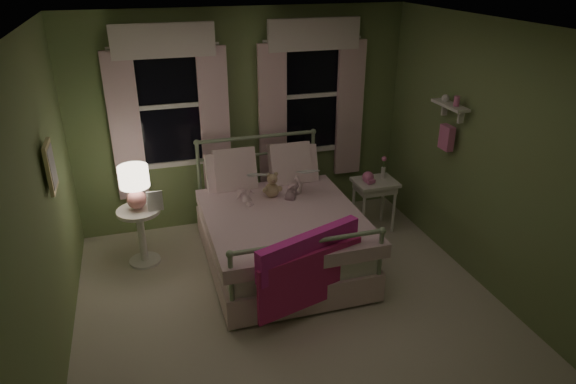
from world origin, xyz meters
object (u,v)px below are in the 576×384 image
object	(u,v)px
nightstand_left	(141,229)
table_lamp	(135,183)
teddy_bear	(272,187)
child_right	(292,169)
child_left	(244,175)
bed	(279,231)
nightstand_right	(375,188)

from	to	relation	value
nightstand_left	table_lamp	xyz separation A→B (m)	(0.00, 0.00, 0.54)
teddy_bear	nightstand_left	distance (m)	1.49
child_right	table_lamp	distance (m)	1.71
nightstand_left	teddy_bear	bearing A→B (deg)	-5.98
nightstand_left	table_lamp	bearing A→B (deg)	45.00
child_left	teddy_bear	size ratio (longest dim) A/B	2.26
table_lamp	nightstand_left	bearing A→B (deg)	-135.00
teddy_bear	child_right	bearing A→B (deg)	29.50
bed	table_lamp	distance (m)	1.60
teddy_bear	bed	bearing A→B (deg)	-90.00
teddy_bear	nightstand_right	bearing A→B (deg)	5.44
teddy_bear	nightstand_right	world-z (taller)	teddy_bear
table_lamp	teddy_bear	bearing A→B (deg)	-5.98
child_left	nightstand_right	xyz separation A→B (m)	(1.59, -0.03, -0.36)
child_left	table_lamp	size ratio (longest dim) A/B	1.42
child_left	table_lamp	distance (m)	1.15
child_right	nightstand_right	bearing A→B (deg)	-156.95
child_left	nightstand_right	bearing A→B (deg)	-178.85
nightstand_right	child_right	bearing A→B (deg)	178.16
nightstand_right	child_left	bearing A→B (deg)	178.80
table_lamp	nightstand_right	xyz separation A→B (m)	(2.75, -0.03, -0.40)
child_right	teddy_bear	distance (m)	0.34
child_left	nightstand_left	world-z (taller)	child_left
bed	nightstand_left	size ratio (longest dim) A/B	3.13
child_left	table_lamp	bearing A→B (deg)	2.75
nightstand_right	nightstand_left	bearing A→B (deg)	179.48
nightstand_left	table_lamp	size ratio (longest dim) A/B	1.36
teddy_bear	table_lamp	size ratio (longest dim) A/B	0.63
teddy_bear	table_lamp	xyz separation A→B (m)	(-1.43, 0.15, 0.16)
child_right	nightstand_left	world-z (taller)	child_right
nightstand_left	table_lamp	world-z (taller)	table_lamp
child_right	nightstand_right	xyz separation A→B (m)	(1.03, -0.03, -0.35)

